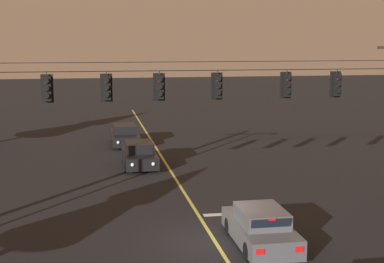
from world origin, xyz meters
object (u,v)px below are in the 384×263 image
at_px(traffic_light_right_inner, 218,86).
at_px(car_oncoming_trailing, 125,136).
at_px(car_oncoming_lead, 139,155).
at_px(traffic_light_leftmost, 47,89).
at_px(traffic_light_far_right, 337,85).
at_px(traffic_light_left_inner, 106,88).
at_px(car_waiting_near_lane, 261,228).
at_px(traffic_light_centre, 160,87).
at_px(traffic_light_rightmost, 287,85).

distance_m(traffic_light_right_inner, car_oncoming_trailing, 17.17).
bearing_deg(car_oncoming_lead, traffic_light_leftmost, -115.02).
bearing_deg(traffic_light_leftmost, traffic_light_far_right, 0.00).
relative_size(traffic_light_left_inner, car_waiting_near_lane, 0.28).
distance_m(car_waiting_near_lane, car_oncoming_trailing, 21.01).
distance_m(traffic_light_centre, traffic_light_right_inner, 2.40).
distance_m(traffic_light_centre, traffic_light_far_right, 7.58).
distance_m(traffic_light_left_inner, car_waiting_near_lane, 8.19).
bearing_deg(car_waiting_near_lane, car_oncoming_trailing, 99.46).
xyz_separation_m(traffic_light_right_inner, car_oncoming_lead, (-2.47, 9.32, -4.62)).
bearing_deg(car_waiting_near_lane, traffic_light_centre, 123.91).
distance_m(traffic_light_centre, car_waiting_near_lane, 7.07).
bearing_deg(car_oncoming_trailing, traffic_light_rightmost, -70.30).
relative_size(traffic_light_left_inner, traffic_light_rightmost, 1.00).
bearing_deg(traffic_light_leftmost, traffic_light_centre, 0.00).
bearing_deg(traffic_light_leftmost, traffic_light_left_inner, 0.00).
xyz_separation_m(traffic_light_centre, car_oncoming_lead, (-0.07, 9.32, -4.62)).
relative_size(traffic_light_right_inner, car_oncoming_lead, 0.28).
distance_m(traffic_light_left_inner, car_oncoming_lead, 10.60).
bearing_deg(traffic_light_far_right, traffic_light_right_inner, 180.00).
bearing_deg(car_oncoming_trailing, car_waiting_near_lane, -80.54).
height_order(traffic_light_centre, car_oncoming_lead, traffic_light_centre).
height_order(traffic_light_leftmost, traffic_light_far_right, same).
xyz_separation_m(traffic_light_leftmost, car_oncoming_lead, (4.35, 9.32, -4.62)).
relative_size(traffic_light_right_inner, car_waiting_near_lane, 0.28).
distance_m(traffic_light_left_inner, car_oncoming_trailing, 17.01).
distance_m(traffic_light_far_right, car_oncoming_trailing, 18.75).
relative_size(traffic_light_leftmost, traffic_light_right_inner, 1.00).
bearing_deg(car_oncoming_trailing, traffic_light_left_inner, -95.78).
xyz_separation_m(traffic_light_leftmost, traffic_light_far_right, (12.00, 0.00, 0.00)).
distance_m(traffic_light_centre, traffic_light_rightmost, 5.36).
xyz_separation_m(traffic_light_centre, car_waiting_near_lane, (2.99, -4.44, -4.62)).
xyz_separation_m(car_waiting_near_lane, car_oncoming_lead, (-3.06, 13.76, -0.00)).
height_order(traffic_light_leftmost, traffic_light_right_inner, same).
distance_m(car_waiting_near_lane, car_oncoming_lead, 14.09).
xyz_separation_m(traffic_light_centre, traffic_light_far_right, (7.58, 0.00, 0.00)).
bearing_deg(car_waiting_near_lane, traffic_light_rightmost, 61.82).
bearing_deg(traffic_light_right_inner, car_oncoming_lead, 104.82).
distance_m(traffic_light_rightmost, traffic_light_far_right, 2.22).
relative_size(car_waiting_near_lane, car_oncoming_lead, 0.98).
xyz_separation_m(traffic_light_left_inner, traffic_light_right_inner, (4.51, 0.00, 0.00)).
bearing_deg(traffic_light_left_inner, traffic_light_centre, 0.00).
xyz_separation_m(traffic_light_far_right, car_waiting_near_lane, (-4.60, -4.44, -4.62)).
height_order(traffic_light_leftmost, car_oncoming_trailing, traffic_light_leftmost).
relative_size(traffic_light_rightmost, car_oncoming_trailing, 0.28).
distance_m(traffic_light_right_inner, traffic_light_far_right, 5.19).
distance_m(traffic_light_leftmost, car_oncoming_trailing, 17.38).
bearing_deg(traffic_light_far_right, traffic_light_centre, 180.00).
bearing_deg(car_oncoming_trailing, car_oncoming_lead, -86.74).
distance_m(traffic_light_leftmost, car_waiting_near_lane, 9.79).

